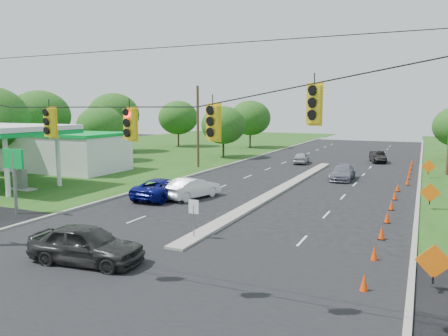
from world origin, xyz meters
The scene contains 37 objects.
ground centered at (0.00, 0.00, 0.00)m, with size 160.00×160.00×0.00m, color black.
grass_left centered at (-30.00, 20.00, 0.00)m, with size 40.00×160.00×0.06m, color #1E4714.
cross_street centered at (0.00, 0.00, 0.00)m, with size 160.00×14.00×0.02m, color black.
curb_left centered at (-10.10, 30.00, 0.00)m, with size 0.25×110.00×0.16m, color gray.
curb_right centered at (10.10, 30.00, 0.00)m, with size 0.25×110.00×0.16m, color gray.
median centered at (0.00, 21.00, 0.00)m, with size 1.00×34.00×0.18m, color gray.
median_sign centered at (0.00, 6.00, 1.46)m, with size 0.55×0.06×2.05m.
signal_span centered at (-0.05, -1.00, 4.97)m, with size 25.60×0.32×9.00m.
utility_pole_far_left centered at (-12.50, 30.00, 4.50)m, with size 0.28×0.28×9.00m, color #422D1C.
gas_station centered at (-23.64, 20.24, 2.58)m, with size 18.40×19.70×5.20m.
cone_0 centered at (8.56, 3.00, 0.35)m, with size 0.32×0.32×0.70m, color #ED3D07.
cone_1 centered at (8.56, 6.50, 0.35)m, with size 0.32×0.32×0.70m, color #ED3D07.
cone_2 centered at (8.56, 10.00, 0.35)m, with size 0.32×0.32×0.70m, color #ED3D07.
cone_3 centered at (8.56, 13.50, 0.35)m, with size 0.32×0.32×0.70m, color #ED3D07.
cone_4 centered at (8.56, 17.00, 0.35)m, with size 0.32×0.32×0.70m, color #ED3D07.
cone_5 centered at (8.56, 20.50, 0.35)m, with size 0.32×0.32×0.70m, color #ED3D07.
cone_6 centered at (8.56, 24.00, 0.35)m, with size 0.32×0.32×0.70m, color #ED3D07.
cone_7 centered at (9.16, 27.50, 0.35)m, with size 0.32×0.32×0.70m, color #ED3D07.
cone_8 centered at (9.16, 31.00, 0.35)m, with size 0.32×0.32×0.70m, color #ED3D07.
cone_9 centered at (9.16, 34.50, 0.35)m, with size 0.32×0.32×0.70m, color #ED3D07.
cone_10 centered at (9.16, 38.00, 0.35)m, with size 0.32×0.32×0.70m, color #ED3D07.
cone_11 centered at (9.16, 41.50, 0.35)m, with size 0.32×0.32×0.70m, color #ED3D07.
work_sign_0 centered at (10.80, 4.00, 1.09)m, with size 1.27×0.58×1.37m.
work_sign_1 centered at (10.80, 18.00, 1.09)m, with size 1.27×0.58×1.37m.
work_sign_2 centered at (10.80, 32.00, 1.09)m, with size 1.27×0.58×1.37m.
tree_2 centered at (-26.00, 30.00, 4.34)m, with size 5.88×5.88×6.86m.
tree_3 centered at (-32.00, 40.00, 5.58)m, with size 7.56×7.56×8.82m.
tree_4 centered at (-28.00, 52.00, 4.96)m, with size 6.72×6.72×7.84m.
tree_5 centered at (-14.00, 40.00, 4.34)m, with size 5.88×5.88×6.86m.
tree_6 centered at (-16.00, 55.00, 4.96)m, with size 6.72×6.72×7.84m.
tree_14 centered at (-34.00, 28.00, 5.58)m, with size 7.56×7.56×8.82m.
black_sedan centered at (-2.52, 1.12, 0.85)m, with size 2.00×4.97×1.69m, color #262626.
white_sedan centered at (-4.99, 14.97, 0.76)m, with size 1.61×4.62×1.52m, color white.
blue_pickup centered at (-6.97, 14.01, 0.75)m, with size 2.48×5.38×1.49m, color #090D6C.
silver_car_far centered at (3.62, 27.95, 0.68)m, with size 1.90×4.67×1.36m, color slate.
silver_car_oncoming centered at (-2.90, 38.22, 0.67)m, with size 1.58×3.93×1.34m, color #A4A5A9.
dark_car_receding centered at (5.26, 43.10, 0.70)m, with size 1.48×4.24×1.40m, color black.
Camera 1 is at (10.21, -12.67, 6.56)m, focal length 35.00 mm.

